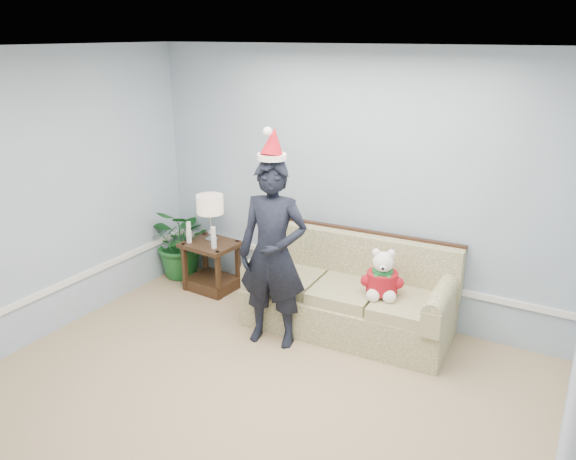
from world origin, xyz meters
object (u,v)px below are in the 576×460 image
at_px(teddy_bear, 382,279).
at_px(houseplant, 183,242).
at_px(man, 273,254).
at_px(table_lamp, 210,206).
at_px(side_table, 212,271).
at_px(sofa, 350,297).

bearing_deg(teddy_bear, houseplant, 154.33).
bearing_deg(man, table_lamp, 139.40).
relative_size(side_table, man, 0.35).
bearing_deg(houseplant, side_table, -12.71).
xyz_separation_m(sofa, houseplant, (-2.24, 0.15, 0.11)).
distance_m(houseplant, teddy_bear, 2.63).
height_order(houseplant, man, man).
xyz_separation_m(table_lamp, man, (1.24, -0.69, -0.09)).
relative_size(sofa, houseplant, 2.30).
relative_size(side_table, teddy_bear, 1.31).
distance_m(side_table, teddy_bear, 2.15).
bearing_deg(man, houseplant, 145.04).
distance_m(side_table, man, 1.53).
relative_size(table_lamp, man, 0.30).
distance_m(houseplant, man, 1.93).
bearing_deg(table_lamp, sofa, -3.02).
distance_m(table_lamp, teddy_bear, 2.16).
distance_m(sofa, man, 0.97).
bearing_deg(houseplant, table_lamp, -6.92).
distance_m(sofa, side_table, 1.74).
height_order(man, teddy_bear, man).
bearing_deg(sofa, side_table, 175.92).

